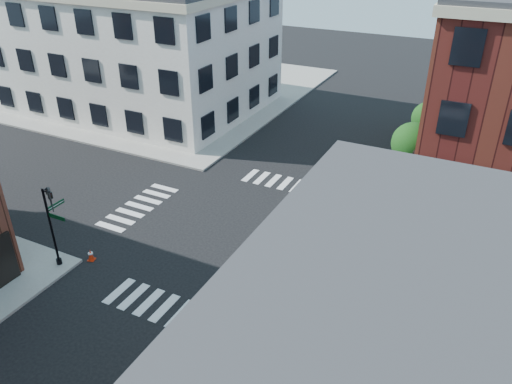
{
  "coord_description": "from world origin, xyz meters",
  "views": [
    {
      "loc": [
        11.81,
        -20.97,
        15.95
      ],
      "look_at": [
        0.8,
        0.93,
        2.5
      ],
      "focal_mm": 35.0,
      "sensor_mm": 36.0,
      "label": 1
    }
  ],
  "objects": [
    {
      "name": "sidewalk_nw",
      "position": [
        -21.0,
        21.0,
        0.07
      ],
      "size": [
        30.0,
        30.0,
        0.15
      ],
      "primitive_type": "cube",
      "color": "gray",
      "rests_on": "ground"
    },
    {
      "name": "tree_near",
      "position": [
        7.56,
        9.98,
        3.16
      ],
      "size": [
        2.69,
        2.69,
        4.49
      ],
      "color": "black",
      "rests_on": "ground"
    },
    {
      "name": "tree_far",
      "position": [
        7.56,
        15.98,
        2.87
      ],
      "size": [
        2.43,
        2.43,
        4.07
      ],
      "color": "black",
      "rests_on": "ground"
    },
    {
      "name": "ground",
      "position": [
        0.0,
        0.0,
        0.0
      ],
      "size": [
        120.0,
        120.0,
        0.0
      ],
      "primitive_type": "plane",
      "color": "black",
      "rests_on": "ground"
    },
    {
      "name": "signal_pole",
      "position": [
        -6.72,
        -6.68,
        2.86
      ],
      "size": [
        1.29,
        1.24,
        4.6
      ],
      "color": "black",
      "rests_on": "ground"
    },
    {
      "name": "box_truck",
      "position": [
        11.78,
        -4.15,
        1.8
      ],
      "size": [
        7.78,
        2.8,
        3.47
      ],
      "rotation": [
        0.0,
        0.0,
        -0.06
      ],
      "color": "silver",
      "rests_on": "ground"
    },
    {
      "name": "traffic_cone",
      "position": [
        -5.7,
        -5.66,
        0.32
      ],
      "size": [
        0.44,
        0.44,
        0.65
      ],
      "rotation": [
        0.0,
        0.0,
        0.27
      ],
      "color": "red",
      "rests_on": "ground"
    },
    {
      "name": "building_nw",
      "position": [
        -19.0,
        16.0,
        5.5
      ],
      "size": [
        22.0,
        16.0,
        11.0
      ],
      "primitive_type": "cube",
      "color": "silver",
      "rests_on": "ground"
    }
  ]
}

